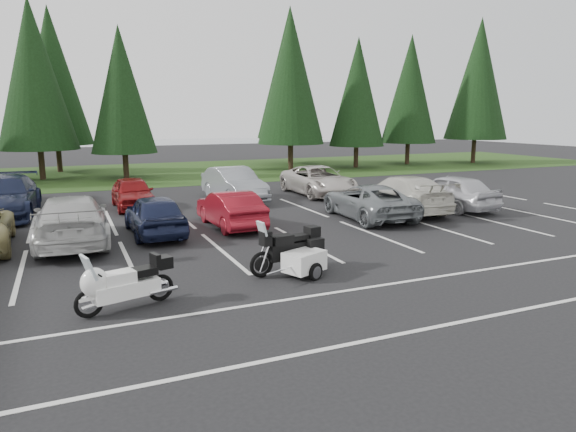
% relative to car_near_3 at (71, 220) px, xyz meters
% --- Properties ---
extents(ground, '(120.00, 120.00, 0.00)m').
position_rel_car_near_3_xyz_m(ground, '(3.58, -3.86, -0.77)').
color(ground, black).
rests_on(ground, ground).
extents(grass_strip, '(80.00, 16.00, 0.01)m').
position_rel_car_near_3_xyz_m(grass_strip, '(3.58, 20.14, -0.77)').
color(grass_strip, '#1F3C13').
rests_on(grass_strip, ground).
extents(lake_water, '(70.00, 50.00, 0.02)m').
position_rel_car_near_3_xyz_m(lake_water, '(7.58, 51.14, -0.77)').
color(lake_water, slate).
rests_on(lake_water, ground).
extents(stall_markings, '(32.00, 16.00, 0.01)m').
position_rel_car_near_3_xyz_m(stall_markings, '(3.58, -1.86, -0.77)').
color(stall_markings, silver).
rests_on(stall_markings, ground).
extents(conifer_4, '(4.80, 4.80, 11.17)m').
position_rel_car_near_3_xyz_m(conifer_4, '(-1.42, 19.04, 5.76)').
color(conifer_4, '#332316').
rests_on(conifer_4, ground).
extents(conifer_5, '(4.14, 4.14, 9.63)m').
position_rel_car_near_3_xyz_m(conifer_5, '(3.58, 17.74, 4.86)').
color(conifer_5, '#332316').
rests_on(conifer_5, ground).
extents(conifer_6, '(4.93, 4.93, 11.48)m').
position_rel_car_near_3_xyz_m(conifer_6, '(15.58, 18.24, 5.94)').
color(conifer_6, '#332316').
rests_on(conifer_6, ground).
extents(conifer_7, '(4.27, 4.27, 9.94)m').
position_rel_car_near_3_xyz_m(conifer_7, '(21.08, 17.94, 5.04)').
color(conifer_7, '#332316').
rests_on(conifer_7, ground).
extents(conifer_8, '(4.53, 4.53, 10.56)m').
position_rel_car_near_3_xyz_m(conifer_8, '(26.58, 18.74, 5.40)').
color(conifer_8, '#332316').
rests_on(conifer_8, ground).
extents(conifer_9, '(5.19, 5.19, 12.10)m').
position_rel_car_near_3_xyz_m(conifer_9, '(32.58, 17.44, 6.30)').
color(conifer_9, '#332316').
rests_on(conifer_9, ground).
extents(conifer_back_b, '(4.97, 4.97, 11.58)m').
position_rel_car_near_3_xyz_m(conifer_back_b, '(-0.42, 23.64, 6.00)').
color(conifer_back_b, '#332316').
rests_on(conifer_back_b, ground).
extents(conifer_back_c, '(5.50, 5.50, 12.81)m').
position_rel_car_near_3_xyz_m(conifer_back_c, '(17.58, 22.94, 6.72)').
color(conifer_back_c, '#332316').
rests_on(conifer_back_c, ground).
extents(car_near_3, '(2.32, 5.39, 1.55)m').
position_rel_car_near_3_xyz_m(car_near_3, '(0.00, 0.00, 0.00)').
color(car_near_3, '#B8B8B6').
rests_on(car_near_3, ground).
extents(car_near_4, '(1.71, 4.15, 1.41)m').
position_rel_car_near_3_xyz_m(car_near_4, '(2.61, 0.24, -0.07)').
color(car_near_4, '#171D3A').
rests_on(car_near_4, ground).
extents(car_near_5, '(1.58, 4.10, 1.33)m').
position_rel_car_near_3_xyz_m(car_near_5, '(5.33, 0.45, -0.11)').
color(car_near_5, maroon).
rests_on(car_near_5, ground).
extents(car_near_6, '(2.56, 5.01, 1.35)m').
position_rel_car_near_3_xyz_m(car_near_6, '(10.83, -0.13, -0.10)').
color(car_near_6, slate).
rests_on(car_near_6, ground).
extents(car_near_7, '(2.56, 5.42, 1.53)m').
position_rel_car_near_3_xyz_m(car_near_7, '(12.96, 0.53, -0.01)').
color(car_near_7, beige).
rests_on(car_near_7, ground).
extents(car_near_8, '(2.26, 4.64, 1.53)m').
position_rel_car_near_3_xyz_m(car_near_8, '(15.22, 0.24, -0.01)').
color(car_near_8, '#BDBCC2').
rests_on(car_near_8, ground).
extents(car_far_1, '(2.61, 5.73, 1.63)m').
position_rel_car_near_3_xyz_m(car_far_1, '(-2.35, 5.85, 0.04)').
color(car_far_1, '#151C36').
rests_on(car_far_1, ground).
extents(car_far_2, '(1.64, 4.02, 1.37)m').
position_rel_car_near_3_xyz_m(car_far_2, '(2.58, 5.89, -0.09)').
color(car_far_2, maroon).
rests_on(car_far_2, ground).
extents(car_far_3, '(2.06, 4.93, 1.58)m').
position_rel_car_near_3_xyz_m(car_far_3, '(7.27, 6.13, 0.02)').
color(car_far_3, gray).
rests_on(car_far_3, ground).
extents(car_far_4, '(2.51, 5.33, 1.47)m').
position_rel_car_near_3_xyz_m(car_far_4, '(11.82, 6.19, -0.04)').
color(car_far_4, beige).
rests_on(car_far_4, ground).
extents(touring_motorcycle, '(2.46, 1.34, 1.30)m').
position_rel_car_near_3_xyz_m(touring_motorcycle, '(0.92, -6.51, -0.12)').
color(touring_motorcycle, white).
rests_on(touring_motorcycle, ground).
extents(cargo_trailer, '(1.66, 1.32, 0.67)m').
position_rel_car_near_3_xyz_m(cargo_trailer, '(5.27, -6.00, -0.44)').
color(cargo_trailer, white).
rests_on(cargo_trailer, ground).
extents(adventure_motorcycle, '(2.50, 1.24, 1.46)m').
position_rel_car_near_3_xyz_m(adventure_motorcycle, '(5.01, -5.48, -0.05)').
color(adventure_motorcycle, black).
rests_on(adventure_motorcycle, ground).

